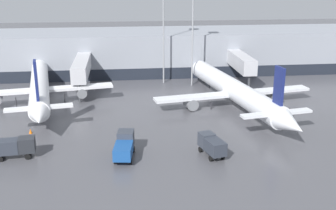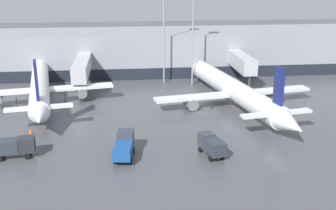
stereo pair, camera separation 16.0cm
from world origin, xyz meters
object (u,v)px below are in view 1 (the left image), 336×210
parked_jet_1 (40,87)px  traffic_cone_2 (45,102)px  apron_light_mast_7 (193,10)px  service_truck_3 (14,146)px  traffic_cone_0 (31,131)px  parked_jet_0 (234,90)px  service_truck_0 (124,145)px  service_truck_1 (212,144)px

parked_jet_1 → traffic_cone_2: 2.89m
traffic_cone_2 → apron_light_mast_7: size_ratio=0.04×
service_truck_3 → apron_light_mast_7: bearing=43.4°
parked_jet_1 → traffic_cone_0: size_ratio=54.11×
parked_jet_0 → service_truck_0: (-18.57, -18.66, -1.14)m
traffic_cone_2 → apron_light_mast_7: 31.90m
parked_jet_0 → service_truck_0: bearing=125.4°
parked_jet_0 → apron_light_mast_7: 18.85m
parked_jet_1 → traffic_cone_0: 13.71m
parked_jet_1 → service_truck_1: bearing=-143.5°
traffic_cone_0 → apron_light_mast_7: bearing=40.7°
service_truck_3 → parked_jet_0: bearing=23.0°
parked_jet_0 → parked_jet_1: size_ratio=1.08×
parked_jet_0 → traffic_cone_2: (-31.66, 4.14, -2.32)m
service_truck_0 → service_truck_1: size_ratio=1.21×
traffic_cone_0 → service_truck_0: bearing=-35.8°
service_truck_3 → traffic_cone_0: (0.36, 8.02, -1.17)m
service_truck_0 → traffic_cone_2: size_ratio=8.46×
parked_jet_1 → parked_jet_0: bearing=-106.7°
service_truck_0 → service_truck_1: service_truck_0 is taller
service_truck_0 → traffic_cone_0: (-12.95, 9.33, -1.19)m
traffic_cone_0 → parked_jet_1: bearing=93.5°
parked_jet_0 → service_truck_3: 36.32m
parked_jet_1 → service_truck_1: (24.36, -23.54, -1.65)m
traffic_cone_0 → traffic_cone_2: 13.46m
service_truck_0 → traffic_cone_0: 16.01m
service_truck_1 → apron_light_mast_7: apron_light_mast_7 is taller
parked_jet_0 → traffic_cone_2: size_ratio=58.36×
service_truck_3 → apron_light_mast_7: size_ratio=0.28×
service_truck_1 → traffic_cone_2: bearing=29.6°
parked_jet_1 → apron_light_mast_7: apron_light_mast_7 is taller
traffic_cone_0 → traffic_cone_2: (-0.13, 13.46, -0.00)m
parked_jet_0 → apron_light_mast_7: size_ratio=2.14×
service_truck_3 → parked_jet_1: bearing=85.7°
traffic_cone_2 → apron_light_mast_7: bearing=19.6°
parked_jet_0 → parked_jet_1: 32.60m
parked_jet_0 → traffic_cone_0: 32.96m
parked_jet_1 → traffic_cone_0: parked_jet_1 is taller
traffic_cone_2 → parked_jet_1: bearing=-174.5°
service_truck_1 → service_truck_0: bearing=70.1°
service_truck_1 → traffic_cone_0: (-23.55, 10.14, -1.15)m
apron_light_mast_7 → traffic_cone_2: bearing=-160.4°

